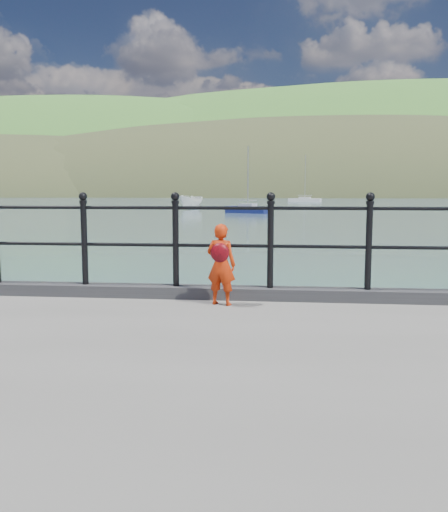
# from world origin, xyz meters

# --- Properties ---
(ground) EXTENTS (600.00, 600.00, 0.00)m
(ground) POSITION_xyz_m (0.00, 0.00, 0.00)
(ground) COLOR #2D4251
(ground) RESTS_ON ground
(kerb) EXTENTS (60.00, 0.30, 0.15)m
(kerb) POSITION_xyz_m (0.00, -0.15, 1.07)
(kerb) COLOR #28282B
(kerb) RESTS_ON quay
(railing) EXTENTS (18.11, 0.11, 1.20)m
(railing) POSITION_xyz_m (0.00, -0.15, 1.82)
(railing) COLOR black
(railing) RESTS_ON kerb
(far_shore) EXTENTS (830.00, 200.00, 156.00)m
(far_shore) POSITION_xyz_m (38.34, 239.41, -22.57)
(far_shore) COLOR #333A21
(far_shore) RESTS_ON ground
(child) EXTENTS (0.40, 0.34, 0.98)m
(child) POSITION_xyz_m (0.02, -0.54, 1.50)
(child) COLOR red
(child) RESTS_ON quay
(launch_white) EXTENTS (3.33, 4.82, 1.74)m
(launch_white) POSITION_xyz_m (-10.28, 58.53, 0.87)
(launch_white) COLOR white
(launch_white) RESTS_ON ground
(sailboat_port) EXTENTS (4.81, 3.59, 6.98)m
(sailboat_port) POSITION_xyz_m (-2.72, 48.58, 0.34)
(sailboat_port) COLOR navy
(sailboat_port) RESTS_ON ground
(sailboat_deep) EXTENTS (6.59, 3.43, 9.33)m
(sailboat_deep) POSITION_xyz_m (5.23, 101.26, 0.34)
(sailboat_deep) COLOR silver
(sailboat_deep) RESTS_ON ground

